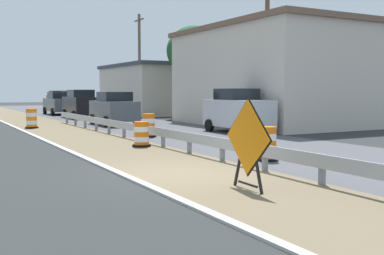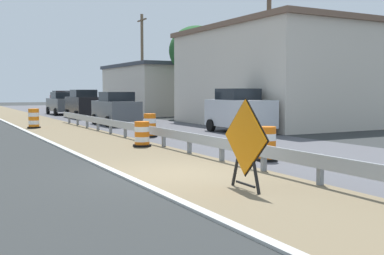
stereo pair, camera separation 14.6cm
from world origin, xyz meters
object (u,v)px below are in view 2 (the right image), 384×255
at_px(utility_pole_mid, 142,63).
at_px(car_lead_near_lane, 63,103).
at_px(car_mid_far_lane, 62,99).
at_px(utility_pole_near, 269,42).
at_px(warning_sign_diamond, 245,141).
at_px(car_distant_a, 75,101).
at_px(traffic_barrel_nearest, 267,146).
at_px(car_lead_far_lane, 116,109).
at_px(traffic_barrel_close, 142,135).
at_px(traffic_barrel_far, 34,119).
at_px(car_trailing_near_lane, 239,111).
at_px(car_trailing_far_lane, 83,104).
at_px(traffic_barrel_mid, 150,126).

bearing_deg(utility_pole_mid, car_lead_near_lane, 140.62).
relative_size(car_mid_far_lane, utility_pole_near, 0.45).
height_order(warning_sign_diamond, car_lead_near_lane, car_lead_near_lane).
bearing_deg(car_lead_near_lane, car_distant_a, -22.02).
distance_m(traffic_barrel_nearest, car_lead_far_lane, 16.44).
distance_m(traffic_barrel_close, car_lead_near_lane, 26.05).
bearing_deg(traffic_barrel_far, traffic_barrel_nearest, -76.40).
distance_m(traffic_barrel_far, car_trailing_near_lane, 11.76).
height_order(traffic_barrel_close, car_mid_far_lane, car_mid_far_lane).
height_order(car_trailing_near_lane, utility_pole_mid, utility_pole_mid).
bearing_deg(car_trailing_far_lane, car_lead_far_lane, 179.43).
xyz_separation_m(traffic_barrel_nearest, car_lead_far_lane, (0.94, 16.40, 0.56)).
xyz_separation_m(traffic_barrel_close, car_trailing_near_lane, (6.57, 3.14, 0.68)).
relative_size(traffic_barrel_close, utility_pole_mid, 0.11).
xyz_separation_m(car_mid_far_lane, utility_pole_mid, (2.27, -20.12, 3.41)).
distance_m(traffic_barrel_close, utility_pole_mid, 23.25).
relative_size(utility_pole_near, utility_pole_mid, 1.05).
distance_m(traffic_barrel_close, car_distant_a, 34.25).
xyz_separation_m(warning_sign_diamond, car_trailing_near_lane, (7.62, 11.48, 0.05)).
bearing_deg(traffic_barrel_mid, car_trailing_near_lane, -1.46).
relative_size(traffic_barrel_close, utility_pole_near, 0.11).
height_order(car_lead_far_lane, utility_pole_near, utility_pole_near).
xyz_separation_m(warning_sign_diamond, car_distant_a, (7.19, 42.02, -0.04)).
distance_m(car_mid_far_lane, car_distant_a, 7.60).
xyz_separation_m(traffic_barrel_nearest, car_trailing_far_lane, (1.21, 24.84, 0.63)).
bearing_deg(warning_sign_diamond, car_lead_far_lane, -99.32).
bearing_deg(car_lead_far_lane, car_trailing_near_lane, -154.53).
bearing_deg(car_distant_a, utility_pole_mid, 11.23).
bearing_deg(traffic_barrel_close, utility_pole_near, 21.49).
xyz_separation_m(traffic_barrel_far, utility_pole_mid, (10.78, 10.03, 3.97)).
bearing_deg(traffic_barrel_close, car_lead_far_lane, 75.63).
distance_m(traffic_barrel_mid, traffic_barrel_far, 8.72).
bearing_deg(car_trailing_far_lane, car_trailing_near_lane, -166.95).
height_order(warning_sign_diamond, utility_pole_mid, utility_pole_mid).
bearing_deg(warning_sign_diamond, car_mid_far_lane, -96.60).
xyz_separation_m(warning_sign_diamond, traffic_barrel_close, (1.05, 8.33, -0.63)).
bearing_deg(warning_sign_diamond, utility_pole_mid, -106.35).
distance_m(warning_sign_diamond, car_trailing_far_lane, 28.26).
height_order(car_mid_far_lane, utility_pole_near, utility_pole_near).
height_order(car_distant_a, utility_pole_mid, utility_pole_mid).
xyz_separation_m(car_mid_far_lane, car_trailing_far_lane, (-3.34, -21.67, 0.04)).
distance_m(utility_pole_near, utility_pole_mid, 17.81).
xyz_separation_m(car_lead_near_lane, car_lead_far_lane, (-0.14, -14.69, 0.02)).
height_order(traffic_barrel_far, utility_pole_mid, utility_pole_mid).
relative_size(car_trailing_near_lane, utility_pole_mid, 0.47).
bearing_deg(traffic_barrel_mid, utility_pole_mid, 68.58).
height_order(car_trailing_near_lane, car_lead_far_lane, car_trailing_near_lane).
bearing_deg(car_distant_a, traffic_barrel_far, -20.45).
xyz_separation_m(car_trailing_far_lane, utility_pole_mid, (5.61, 1.55, 3.37)).
height_order(traffic_barrel_close, traffic_barrel_mid, traffic_barrel_mid).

